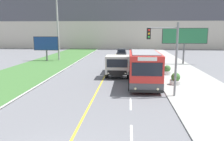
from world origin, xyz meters
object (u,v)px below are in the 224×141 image
Objects in this scene: planter_round_near at (176,79)px; planter_round_second at (167,71)px; city_bus at (144,69)px; utility_pole_far at (58,26)px; traffic_light_mast at (167,50)px; dump_truck at (118,65)px; billboard_small at (46,44)px; planter_round_far at (155,60)px; car_distant at (122,53)px; billboard_large at (185,37)px; planter_round_third at (160,64)px.

planter_round_near is 4.58m from planter_round_second.
city_bus is at bearing -119.11° from planter_round_second.
traffic_light_mast is at bearing -53.59° from utility_pole_far.
dump_truck is 16.91m from billboard_small.
billboard_small reaches higher than planter_round_second.
city_bus is 21.75m from billboard_small.
utility_pole_far is (-13.11, 16.80, 4.08)m from city_bus.
city_bus is 3.17m from planter_round_near.
billboard_small is 20.82m from planter_round_second.
planter_round_far is at bearing 85.86° from traffic_light_mast.
city_bus reaches higher than planter_round_far.
city_bus reaches higher than car_distant.
traffic_light_mast is (14.53, -19.71, -2.13)m from utility_pole_far.
utility_pole_far is at bearing 126.41° from traffic_light_mast.
dump_truck is 5.84× the size of planter_round_second.
billboard_large is 6.06× the size of planter_round_third.
planter_round_third is 4.58m from planter_round_far.
dump_truck is at bearing -134.94° from billboard_large.
planter_round_second is (5.47, 0.90, -0.67)m from dump_truck.
billboard_small is 23.46m from planter_round_near.
utility_pole_far is at bearing 170.91° from billboard_large.
planter_round_far is (1.26, 17.34, -2.97)m from traffic_light_mast.
planter_round_far is (2.68, 14.43, -1.02)m from city_bus.
planter_round_near is at bearing -40.45° from billboard_small.
car_distant is 0.78× the size of traffic_light_mast.
billboard_large is (5.28, 16.54, 0.51)m from traffic_light_mast.
utility_pole_far reaches higher than billboard_small.
planter_round_second is at bearing 9.30° from dump_truck.
planter_round_near is at bearing -89.33° from planter_round_third.
billboard_large is at bearing -9.09° from utility_pole_far.
billboard_small is at bearing 161.26° from planter_round_third.
planter_round_third is at bearing 90.67° from planter_round_near.
city_bus is 0.91× the size of billboard_large.
billboard_small is at bearing 175.40° from planter_round_far.
dump_truck is 8.61m from traffic_light_mast.
billboard_small is (-16.28, 18.75, -0.76)m from traffic_light_mast.
billboard_small is (-12.13, -7.27, 2.08)m from car_distant.
car_distant is at bearing 121.93° from planter_round_far.
billboard_large reaches higher than car_distant.
billboard_large is (6.70, 13.63, 2.46)m from city_bus.
planter_round_third reaches higher than planter_round_second.
city_bus is 1.37× the size of car_distant.
planter_round_near is (2.91, 0.69, -1.02)m from city_bus.
billboard_small reaches higher than planter_round_near.
car_distant is 26.50m from traffic_light_mast.
planter_round_far is (-4.02, 0.80, -3.48)m from billboard_large.
dump_truck is 18.75m from car_distant.
billboard_small is (-14.86, 15.84, 1.19)m from city_bus.
billboard_large is at bearing -11.25° from planter_round_far.
planter_round_far is (-0.25, 9.16, 0.02)m from planter_round_second.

